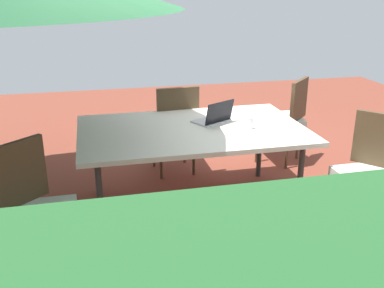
{
  "coord_description": "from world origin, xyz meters",
  "views": [
    {
      "loc": [
        0.84,
        3.62,
        1.97
      ],
      "look_at": [
        0.0,
        0.0,
        0.6
      ],
      "focal_mm": 41.37,
      "sensor_mm": 36.0,
      "label": 1
    }
  ],
  "objects_px": {
    "chair_northeast": "(34,207)",
    "cup": "(249,123)",
    "chair_northwest": "(372,169)",
    "chair_southwest": "(285,116)",
    "dining_table": "(192,133)",
    "chair_south": "(174,124)",
    "laptop": "(214,118)"
  },
  "relations": [
    {
      "from": "chair_northeast",
      "to": "laptop",
      "type": "xyz_separation_m",
      "value": [
        -1.51,
        -0.92,
        0.25
      ]
    },
    {
      "from": "chair_northwest",
      "to": "dining_table",
      "type": "bearing_deg",
      "value": -160.55
    },
    {
      "from": "laptop",
      "to": "cup",
      "type": "xyz_separation_m",
      "value": [
        -0.25,
        0.24,
        0.0
      ]
    },
    {
      "from": "laptop",
      "to": "cup",
      "type": "distance_m",
      "value": 0.35
    },
    {
      "from": "dining_table",
      "to": "laptop",
      "type": "bearing_deg",
      "value": -155.3
    },
    {
      "from": "chair_southwest",
      "to": "laptop",
      "type": "bearing_deg",
      "value": -11.12
    },
    {
      "from": "chair_northwest",
      "to": "chair_south",
      "type": "xyz_separation_m",
      "value": [
        1.33,
        -1.53,
        0.0
      ]
    },
    {
      "from": "chair_northwest",
      "to": "chair_southwest",
      "type": "bearing_deg",
      "value": 141.61
    },
    {
      "from": "chair_northeast",
      "to": "chair_northwest",
      "type": "bearing_deg",
      "value": -39.96
    },
    {
      "from": "laptop",
      "to": "cup",
      "type": "height_order",
      "value": "laptop"
    },
    {
      "from": "dining_table",
      "to": "chair_northeast",
      "type": "relative_size",
      "value": 2.02
    },
    {
      "from": "chair_south",
      "to": "cup",
      "type": "bearing_deg",
      "value": 114.69
    },
    {
      "from": "chair_northeast",
      "to": "chair_south",
      "type": "height_order",
      "value": "same"
    },
    {
      "from": "chair_southwest",
      "to": "chair_northeast",
      "type": "bearing_deg",
      "value": -12.6
    },
    {
      "from": "cup",
      "to": "chair_northwest",
      "type": "bearing_deg",
      "value": 143.22
    },
    {
      "from": "chair_northwest",
      "to": "chair_south",
      "type": "distance_m",
      "value": 2.03
    },
    {
      "from": "chair_northwest",
      "to": "chair_northeast",
      "type": "distance_m",
      "value": 2.59
    },
    {
      "from": "chair_northeast",
      "to": "chair_south",
      "type": "xyz_separation_m",
      "value": [
        -1.26,
        -1.59,
        0.0
      ]
    },
    {
      "from": "chair_northeast",
      "to": "cup",
      "type": "distance_m",
      "value": 1.9
    },
    {
      "from": "chair_northeast",
      "to": "dining_table",
      "type": "bearing_deg",
      "value": -8.55
    },
    {
      "from": "chair_northeast",
      "to": "cup",
      "type": "height_order",
      "value": "chair_northeast"
    },
    {
      "from": "chair_southwest",
      "to": "laptop",
      "type": "distance_m",
      "value": 1.26
    },
    {
      "from": "chair_south",
      "to": "cup",
      "type": "height_order",
      "value": "chair_south"
    },
    {
      "from": "dining_table",
      "to": "chair_northwest",
      "type": "bearing_deg",
      "value": 149.94
    },
    {
      "from": "chair_southwest",
      "to": "dining_table",
      "type": "bearing_deg",
      "value": -12.71
    },
    {
      "from": "cup",
      "to": "laptop",
      "type": "bearing_deg",
      "value": -44.54
    },
    {
      "from": "chair_northwest",
      "to": "chair_northeast",
      "type": "bearing_deg",
      "value": -129.26
    },
    {
      "from": "dining_table",
      "to": "chair_northeast",
      "type": "xyz_separation_m",
      "value": [
        1.28,
        0.82,
        -0.16
      ]
    },
    {
      "from": "chair_northwest",
      "to": "laptop",
      "type": "xyz_separation_m",
      "value": [
        1.08,
        -0.87,
        0.25
      ]
    },
    {
      "from": "dining_table",
      "to": "chair_northwest",
      "type": "xyz_separation_m",
      "value": [
        -1.32,
        0.76,
        -0.16
      ]
    },
    {
      "from": "laptop",
      "to": "chair_south",
      "type": "bearing_deg",
      "value": -98.46
    },
    {
      "from": "dining_table",
      "to": "laptop",
      "type": "xyz_separation_m",
      "value": [
        -0.23,
        -0.11,
        0.09
      ]
    }
  ]
}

